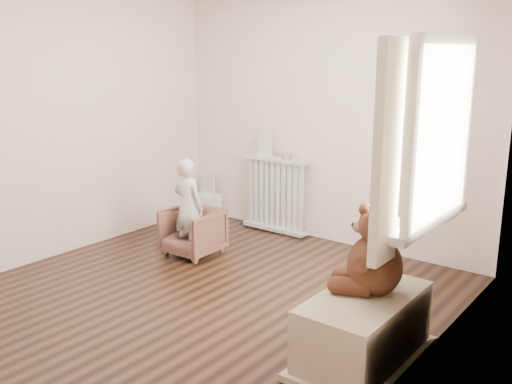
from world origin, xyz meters
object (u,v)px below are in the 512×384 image
Objects in this scene: toy_bench at (364,333)px; teddy_bear at (375,261)px; radiator at (275,198)px; plush_cat at (428,198)px; armchair at (193,232)px; child at (188,207)px; toy_vanity at (206,194)px.

teddy_bear is (0.01, 0.08, 0.47)m from toy_bench.
plush_cat is (2.19, -1.29, 0.61)m from radiator.
armchair is (-0.21, -1.09, -0.16)m from radiator.
child is 4.23× the size of plush_cat.
armchair is 0.27m from child.
toy_vanity is 3.58m from toy_bench.
toy_vanity is (-1.02, -0.03, -0.11)m from radiator.
armchair is 2.53m from plush_cat.
teddy_bear is at bearing -110.10° from plush_cat.
radiator reaches higher than toy_bench.
toy_bench is 1.69× the size of teddy_bear.
plush_cat reaches higher than toy_vanity.
child is (-0.21, -1.14, 0.11)m from radiator.
toy_vanity reaches higher than armchair.
armchair is at bearing -90.96° from child.
child is (0.00, -0.05, 0.26)m from armchair.
teddy_bear is 2.55× the size of plush_cat.
teddy_bear is (2.28, -0.65, 0.17)m from child.
teddy_bear reaches higher than armchair.
child reaches higher than radiator.
plush_cat reaches higher than teddy_bear.
teddy_bear reaches higher than toy_bench.
toy_bench is at bearing 161.20° from child.
toy_vanity is 1.33m from armchair.
teddy_bear is at bearing -40.81° from radiator.
radiator is at bearing 137.70° from toy_bench.
toy_bench is (2.27, -0.78, -0.03)m from armchair.
armchair is 2.40m from toy_bench.
child is 2.46m from plush_cat.
teddy_bear reaches higher than radiator.
toy_vanity is 2.22× the size of plush_cat.
radiator is 1.02m from toy_vanity.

